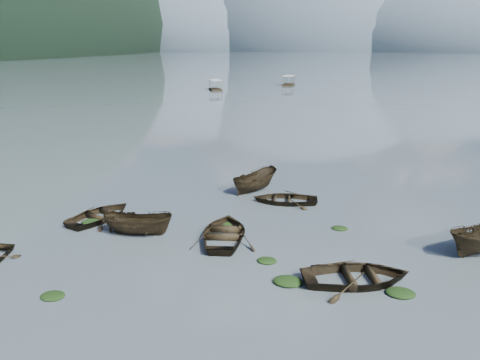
# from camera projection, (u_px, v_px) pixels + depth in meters

# --- Properties ---
(ground_plane) EXTENTS (2400.00, 2400.00, 0.00)m
(ground_plane) POSITION_uv_depth(u_px,v_px,m) (179.00, 304.00, 19.62)
(ground_plane) COLOR #49555B
(haze_mtn_a) EXTENTS (520.00, 520.00, 280.00)m
(haze_mtn_a) POSITION_uv_depth(u_px,v_px,m) (208.00, 50.00, 917.22)
(haze_mtn_a) COLOR #475666
(haze_mtn_a) RESTS_ON ground
(haze_mtn_b) EXTENTS (520.00, 520.00, 340.00)m
(haze_mtn_b) POSITION_uv_depth(u_px,v_px,m) (310.00, 50.00, 876.04)
(haze_mtn_b) COLOR #475666
(haze_mtn_b) RESTS_ON ground
(haze_mtn_c) EXTENTS (520.00, 520.00, 260.00)m
(haze_mtn_c) POSITION_uv_depth(u_px,v_px,m) (423.00, 50.00, 834.85)
(haze_mtn_c) COLOR #475666
(haze_mtn_c) RESTS_ON ground
(rowboat_1) EXTENTS (4.63, 5.42, 0.95)m
(rowboat_1) POSITION_uv_depth(u_px,v_px,m) (101.00, 219.00, 29.11)
(rowboat_1) COLOR black
(rowboat_1) RESTS_ON ground
(rowboat_2) EXTENTS (4.16, 1.80, 1.57)m
(rowboat_2) POSITION_uv_depth(u_px,v_px,m) (139.00, 234.00, 26.78)
(rowboat_2) COLOR black
(rowboat_2) RESTS_ON ground
(rowboat_3) EXTENTS (4.34, 5.55, 1.05)m
(rowboat_3) POSITION_uv_depth(u_px,v_px,m) (225.00, 238.00, 26.25)
(rowboat_3) COLOR black
(rowboat_3) RESTS_ON ground
(rowboat_4) EXTENTS (5.83, 4.88, 1.04)m
(rowboat_4) POSITION_uv_depth(u_px,v_px,m) (356.00, 282.00, 21.37)
(rowboat_4) COLOR black
(rowboat_4) RESTS_ON ground
(rowboat_5) EXTENTS (4.59, 4.30, 1.77)m
(rowboat_5) POSITION_uv_depth(u_px,v_px,m) (480.00, 252.00, 24.43)
(rowboat_5) COLOR black
(rowboat_5) RESTS_ON ground
(rowboat_7) EXTENTS (4.69, 3.56, 0.91)m
(rowboat_7) POSITION_uv_depth(u_px,v_px,m) (285.00, 202.00, 32.18)
(rowboat_7) COLOR black
(rowboat_7) RESTS_ON ground
(rowboat_8) EXTENTS (3.67, 4.65, 1.71)m
(rowboat_8) POSITION_uv_depth(u_px,v_px,m) (255.00, 190.00, 34.85)
(rowboat_8) COLOR black
(rowboat_8) RESTS_ON ground
(weed_clump_0) EXTENTS (1.08, 0.88, 0.24)m
(weed_clump_0) POSITION_uv_depth(u_px,v_px,m) (53.00, 297.00, 20.12)
(weed_clump_0) COLOR black
(weed_clump_0) RESTS_ON ground
(weed_clump_1) EXTENTS (0.88, 0.71, 0.19)m
(weed_clump_1) POSITION_uv_depth(u_px,v_px,m) (161.00, 228.00, 27.68)
(weed_clump_1) COLOR black
(weed_clump_1) RESTS_ON ground
(weed_clump_2) EXTENTS (1.38, 1.10, 0.30)m
(weed_clump_2) POSITION_uv_depth(u_px,v_px,m) (288.00, 283.00, 21.31)
(weed_clump_2) COLOR black
(weed_clump_2) RESTS_ON ground
(weed_clump_3) EXTENTS (1.01, 0.85, 0.22)m
(weed_clump_3) POSITION_uv_depth(u_px,v_px,m) (267.00, 262.00, 23.41)
(weed_clump_3) COLOR black
(weed_clump_3) RESTS_ON ground
(weed_clump_4) EXTENTS (1.29, 1.02, 0.27)m
(weed_clump_4) POSITION_uv_depth(u_px,v_px,m) (400.00, 294.00, 20.34)
(weed_clump_4) COLOR black
(weed_clump_4) RESTS_ON ground
(weed_clump_5) EXTENTS (1.18, 0.96, 0.25)m
(weed_clump_5) POSITION_uv_depth(u_px,v_px,m) (91.00, 223.00, 28.46)
(weed_clump_5) COLOR black
(weed_clump_5) RESTS_ON ground
(weed_clump_6) EXTENTS (0.85, 0.71, 0.18)m
(weed_clump_6) POSITION_uv_depth(u_px,v_px,m) (227.00, 224.00, 28.29)
(weed_clump_6) COLOR black
(weed_clump_6) RESTS_ON ground
(weed_clump_7) EXTENTS (0.97, 0.77, 0.21)m
(weed_clump_7) POSITION_uv_depth(u_px,v_px,m) (340.00, 229.00, 27.54)
(weed_clump_7) COLOR black
(weed_clump_7) RESTS_ON ground
(pontoon_left) EXTENTS (4.70, 6.53, 2.31)m
(pontoon_left) POSITION_uv_depth(u_px,v_px,m) (215.00, 90.00, 110.85)
(pontoon_left) COLOR black
(pontoon_left) RESTS_ON ground
(pontoon_centre) EXTENTS (2.80, 6.45, 2.45)m
(pontoon_centre) POSITION_uv_depth(u_px,v_px,m) (288.00, 85.00, 123.72)
(pontoon_centre) COLOR black
(pontoon_centre) RESTS_ON ground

